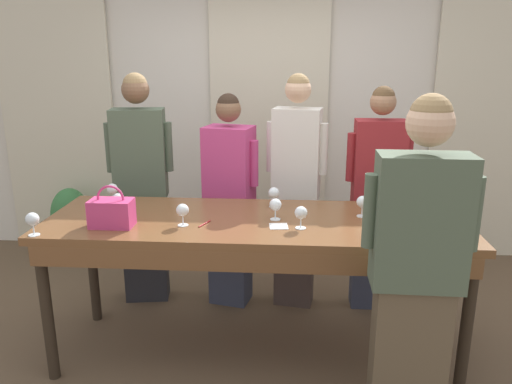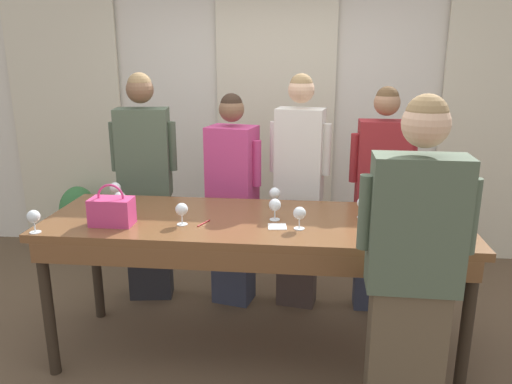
{
  "view_description": "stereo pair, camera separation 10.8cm",
  "coord_description": "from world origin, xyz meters",
  "px_view_note": "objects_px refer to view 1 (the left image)",
  "views": [
    {
      "loc": [
        0.21,
        -2.96,
        1.97
      ],
      "look_at": [
        0.0,
        0.09,
        1.11
      ],
      "focal_mm": 35.0,
      "sensor_mm": 36.0,
      "label": 1
    },
    {
      "loc": [
        0.32,
        -2.95,
        1.97
      ],
      "look_at": [
        0.0,
        0.09,
        1.11
      ],
      "focal_mm": 35.0,
      "sensor_mm": 36.0,
      "label": 2
    }
  ],
  "objects_px": {
    "wine_glass_back_mid": "(183,211)",
    "wine_glass_back_left": "(301,213)",
    "guest_pink_top": "(230,200)",
    "wine_glass_back_right": "(363,203)",
    "potted_plant": "(71,220)",
    "guest_olive_jacket": "(142,187)",
    "handbag": "(112,212)",
    "wine_glass_front_left": "(416,192)",
    "wine_glass_center_right": "(112,190)",
    "host_pouring": "(416,269)",
    "wine_glass_center_mid": "(275,205)",
    "wine_bottle": "(428,209)",
    "wine_glass_by_handbag": "(440,221)",
    "wine_glass_near_host": "(274,194)",
    "wine_glass_by_bottle": "(414,227)",
    "wine_glass_front_mid": "(32,220)",
    "guest_striped_shirt": "(377,198)",
    "tasting_bar": "(255,234)",
    "wine_glass_front_right": "(420,222)",
    "guest_cream_sweater": "(296,189)",
    "wine_glass_center_left": "(118,199)"
  },
  "relations": [
    {
      "from": "wine_glass_back_mid",
      "to": "wine_glass_back_left",
      "type": "bearing_deg",
      "value": -0.06
    },
    {
      "from": "wine_glass_center_mid",
      "to": "potted_plant",
      "type": "xyz_separation_m",
      "value": [
        -2.04,
        1.53,
        -0.68
      ]
    },
    {
      "from": "wine_glass_front_left",
      "to": "potted_plant",
      "type": "height_order",
      "value": "wine_glass_front_left"
    },
    {
      "from": "handbag",
      "to": "wine_glass_front_left",
      "type": "height_order",
      "value": "handbag"
    },
    {
      "from": "wine_glass_back_right",
      "to": "wine_glass_center_left",
      "type": "bearing_deg",
      "value": -178.33
    },
    {
      "from": "host_pouring",
      "to": "wine_glass_front_right",
      "type": "bearing_deg",
      "value": 75.54
    },
    {
      "from": "wine_glass_near_host",
      "to": "wine_glass_by_handbag",
      "type": "height_order",
      "value": "same"
    },
    {
      "from": "tasting_bar",
      "to": "guest_olive_jacket",
      "type": "height_order",
      "value": "guest_olive_jacket"
    },
    {
      "from": "wine_glass_back_mid",
      "to": "wine_glass_back_right",
      "type": "xyz_separation_m",
      "value": [
        1.1,
        0.25,
        -0.0
      ]
    },
    {
      "from": "guest_pink_top",
      "to": "tasting_bar",
      "type": "bearing_deg",
      "value": -71.65
    },
    {
      "from": "handbag",
      "to": "wine_glass_back_left",
      "type": "xyz_separation_m",
      "value": [
        1.13,
        0.04,
        0.01
      ]
    },
    {
      "from": "wine_glass_back_right",
      "to": "potted_plant",
      "type": "height_order",
      "value": "wine_glass_back_right"
    },
    {
      "from": "wine_glass_center_left",
      "to": "wine_glass_back_right",
      "type": "relative_size",
      "value": 1.0
    },
    {
      "from": "wine_glass_center_mid",
      "to": "wine_glass_back_left",
      "type": "relative_size",
      "value": 1.0
    },
    {
      "from": "wine_glass_center_mid",
      "to": "handbag",
      "type": "bearing_deg",
      "value": -168.86
    },
    {
      "from": "tasting_bar",
      "to": "potted_plant",
      "type": "xyz_separation_m",
      "value": [
        -1.91,
        1.55,
        -0.49
      ]
    },
    {
      "from": "wine_glass_near_host",
      "to": "wine_glass_by_bottle",
      "type": "height_order",
      "value": "same"
    },
    {
      "from": "wine_glass_center_mid",
      "to": "wine_glass_by_bottle",
      "type": "distance_m",
      "value": 0.84
    },
    {
      "from": "wine_glass_front_right",
      "to": "guest_olive_jacket",
      "type": "bearing_deg",
      "value": 152.29
    },
    {
      "from": "wine_glass_front_mid",
      "to": "wine_glass_back_right",
      "type": "height_order",
      "value": "same"
    },
    {
      "from": "wine_bottle",
      "to": "wine_glass_back_left",
      "type": "distance_m",
      "value": 0.75
    },
    {
      "from": "wine_glass_front_mid",
      "to": "wine_glass_by_bottle",
      "type": "height_order",
      "value": "same"
    },
    {
      "from": "wine_glass_front_mid",
      "to": "guest_striped_shirt",
      "type": "height_order",
      "value": "guest_striped_shirt"
    },
    {
      "from": "guest_olive_jacket",
      "to": "guest_pink_top",
      "type": "xyz_separation_m",
      "value": [
        0.69,
        0.0,
        -0.09
      ]
    },
    {
      "from": "wine_glass_back_left",
      "to": "guest_pink_top",
      "type": "bearing_deg",
      "value": 121.09
    },
    {
      "from": "wine_glass_center_right",
      "to": "host_pouring",
      "type": "distance_m",
      "value": 2.07
    },
    {
      "from": "wine_glass_front_left",
      "to": "wine_glass_near_host",
      "type": "distance_m",
      "value": 0.97
    },
    {
      "from": "host_pouring",
      "to": "wine_bottle",
      "type": "bearing_deg",
      "value": 71.53
    },
    {
      "from": "wine_glass_by_bottle",
      "to": "guest_cream_sweater",
      "type": "relative_size",
      "value": 0.07
    },
    {
      "from": "tasting_bar",
      "to": "guest_striped_shirt",
      "type": "height_order",
      "value": "guest_striped_shirt"
    },
    {
      "from": "wine_glass_back_mid",
      "to": "guest_striped_shirt",
      "type": "distance_m",
      "value": 1.58
    },
    {
      "from": "handbag",
      "to": "wine_glass_by_bottle",
      "type": "distance_m",
      "value": 1.74
    },
    {
      "from": "handbag",
      "to": "wine_glass_back_right",
      "type": "relative_size",
      "value": 1.88
    },
    {
      "from": "wine_glass_front_mid",
      "to": "wine_glass_back_left",
      "type": "bearing_deg",
      "value": 8.36
    },
    {
      "from": "handbag",
      "to": "wine_glass_by_handbag",
      "type": "height_order",
      "value": "handbag"
    },
    {
      "from": "guest_pink_top",
      "to": "wine_glass_front_left",
      "type": "bearing_deg",
      "value": -15.41
    },
    {
      "from": "wine_glass_by_handbag",
      "to": "guest_olive_jacket",
      "type": "bearing_deg",
      "value": 154.2
    },
    {
      "from": "tasting_bar",
      "to": "guest_olive_jacket",
      "type": "relative_size",
      "value": 1.44
    },
    {
      "from": "handbag",
      "to": "wine_glass_by_handbag",
      "type": "relative_size",
      "value": 1.88
    },
    {
      "from": "wine_bottle",
      "to": "wine_glass_by_handbag",
      "type": "xyz_separation_m",
      "value": [
        0.03,
        -0.15,
        -0.02
      ]
    },
    {
      "from": "wine_glass_back_mid",
      "to": "wine_glass_by_bottle",
      "type": "relative_size",
      "value": 1.0
    },
    {
      "from": "wine_glass_back_right",
      "to": "guest_olive_jacket",
      "type": "bearing_deg",
      "value": 158.52
    },
    {
      "from": "wine_glass_back_right",
      "to": "wine_glass_by_handbag",
      "type": "bearing_deg",
      "value": -40.68
    },
    {
      "from": "guest_striped_shirt",
      "to": "potted_plant",
      "type": "bearing_deg",
      "value": 164.08
    },
    {
      "from": "wine_glass_front_right",
      "to": "wine_glass_center_mid",
      "type": "relative_size",
      "value": 1.0
    },
    {
      "from": "wine_glass_center_right",
      "to": "wine_glass_back_mid",
      "type": "relative_size",
      "value": 1.0
    },
    {
      "from": "wine_glass_center_right",
      "to": "host_pouring",
      "type": "relative_size",
      "value": 0.08
    },
    {
      "from": "wine_glass_front_mid",
      "to": "wine_glass_center_left",
      "type": "distance_m",
      "value": 0.55
    },
    {
      "from": "potted_plant",
      "to": "guest_striped_shirt",
      "type": "bearing_deg",
      "value": -15.92
    },
    {
      "from": "wine_glass_center_left",
      "to": "wine_glass_back_mid",
      "type": "distance_m",
      "value": 0.5
    }
  ]
}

